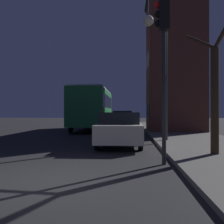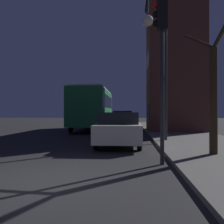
# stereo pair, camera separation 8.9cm
# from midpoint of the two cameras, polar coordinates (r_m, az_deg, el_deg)

# --- Properties ---
(ground_plane) EXTENTS (120.00, 120.00, 0.00)m
(ground_plane) POSITION_cam_midpoint_polar(r_m,az_deg,el_deg) (5.77, -15.50, -15.19)
(ground_plane) COLOR black
(brick_building) EXTENTS (4.24, 4.18, 10.20)m
(brick_building) POSITION_cam_midpoint_polar(r_m,az_deg,el_deg) (20.02, 14.17, 10.71)
(brick_building) COLOR brown
(brick_building) RESTS_ON sidewalk
(streetlamp) EXTENTS (1.25, 0.55, 6.26)m
(streetlamp) POSITION_cam_midpoint_polar(r_m,az_deg,el_deg) (13.12, 10.04, 15.05)
(streetlamp) COLOR #28282B
(streetlamp) RESTS_ON sidewalk
(traffic_light) EXTENTS (0.43, 0.24, 4.79)m
(traffic_light) POSITION_cam_midpoint_polar(r_m,az_deg,el_deg) (7.57, 11.50, 14.54)
(traffic_light) COLOR #28282B
(traffic_light) RESTS_ON ground
(bare_tree) EXTENTS (1.37, 1.90, 4.71)m
(bare_tree) POSITION_cam_midpoint_polar(r_m,az_deg,el_deg) (8.94, 22.56, 4.99)
(bare_tree) COLOR #382819
(bare_tree) RESTS_ON sidewalk
(bus) EXTENTS (2.57, 9.05, 3.40)m
(bus) POSITION_cam_midpoint_polar(r_m,az_deg,el_deg) (21.05, -4.28, 1.38)
(bus) COLOR #1E6B33
(bus) RESTS_ON ground
(car_near_lane) EXTENTS (1.89, 4.73, 1.50)m
(car_near_lane) POSITION_cam_midpoint_polar(r_m,az_deg,el_deg) (11.38, 1.89, -3.73)
(car_near_lane) COLOR beige
(car_near_lane) RESTS_ON ground
(car_mid_lane) EXTENTS (1.72, 4.49, 1.62)m
(car_mid_lane) POSITION_cam_midpoint_polar(r_m,az_deg,el_deg) (21.22, 2.60, -1.84)
(car_mid_lane) COLOR black
(car_mid_lane) RESTS_ON ground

